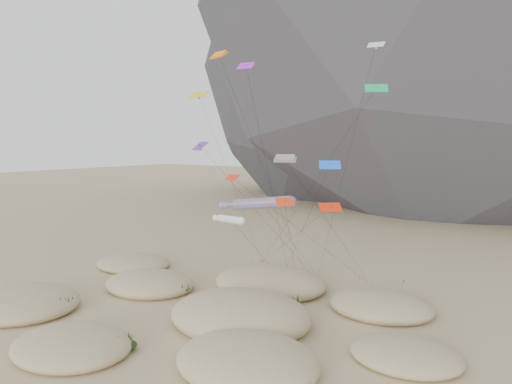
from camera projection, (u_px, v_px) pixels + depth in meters
ground at (199, 324)px, 50.52m from camera, size 500.00×500.00×0.00m
dunes at (201, 305)px, 53.83m from camera, size 53.41×36.45×4.16m
dune_grass at (212, 304)px, 53.83m from camera, size 42.22×28.33×1.55m
kite_stakes at (319, 274)px, 68.74m from camera, size 21.41×6.49×0.30m
rainbow_tube_kite at (259, 203)px, 57.16m from camera, size 9.18×12.94×12.34m
white_tube_kite at (229, 219)px, 56.29m from camera, size 6.50×15.58×10.29m
orange_parafoil at (220, 59)px, 59.41m from camera, size 5.88×14.33×29.09m
multi_parafoil at (286, 160)px, 54.42m from camera, size 4.40×17.31×16.99m
delta_kites at (275, 137)px, 56.68m from camera, size 26.95×19.07×29.13m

